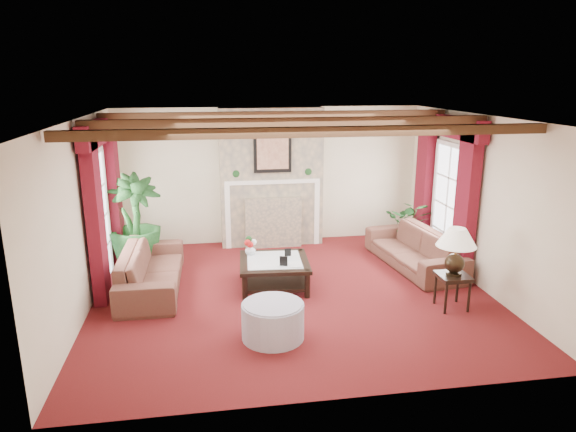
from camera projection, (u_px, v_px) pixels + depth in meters
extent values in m
plane|color=#460D0C|center=(293.00, 293.00, 7.98)|extent=(6.00, 6.00, 0.00)
plane|color=white|center=(293.00, 118.00, 7.27)|extent=(6.00, 6.00, 0.00)
cube|color=beige|center=(270.00, 176.00, 10.25)|extent=(6.00, 0.02, 2.70)
cube|color=beige|center=(82.00, 218.00, 7.17)|extent=(0.02, 5.50, 2.70)
cube|color=beige|center=(480.00, 202.00, 8.08)|extent=(0.02, 5.50, 2.70)
imported|color=#370F19|center=(151.00, 262.00, 8.06)|extent=(2.25, 0.70, 0.88)
imported|color=#370F19|center=(415.00, 243.00, 9.03)|extent=(2.39, 1.20, 0.87)
imported|color=black|center=(137.00, 241.00, 9.05)|extent=(2.41, 2.48, 0.92)
imported|color=black|center=(409.00, 229.00, 10.03)|extent=(1.73, 1.75, 0.76)
cylinder|color=#9796AA|center=(273.00, 321.00, 6.57)|extent=(0.80, 0.80, 0.47)
imported|color=silver|center=(250.00, 250.00, 8.37)|extent=(0.28, 0.28, 0.17)
imported|color=black|center=(289.00, 258.00, 7.88)|extent=(0.19, 0.03, 0.26)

